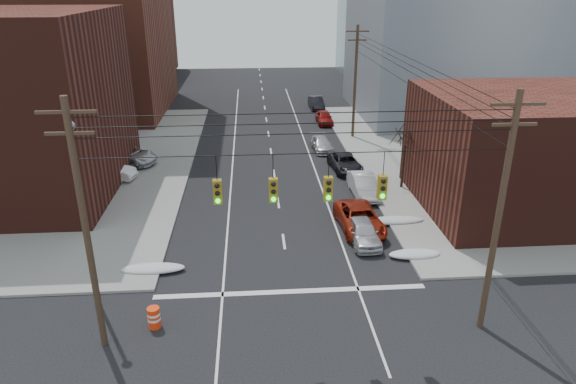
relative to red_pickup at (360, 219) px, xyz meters
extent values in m
plane|color=black|center=(-4.95, -13.30, -0.75)|extent=(160.00, 160.00, 0.00)
cube|color=gray|center=(22.05, 13.70, -0.67)|extent=(40.00, 40.00, 0.15)
cube|color=#461C15|center=(-30.95, 60.70, 5.25)|extent=(22.00, 18.00, 12.00)
cube|color=gray|center=(17.05, 30.70, 11.75)|extent=(22.00, 20.00, 25.00)
cube|color=gray|center=(19.05, 56.70, 10.25)|extent=(20.00, 18.00, 22.00)
cube|color=#461C15|center=(13.05, 2.70, 3.25)|extent=(16.00, 12.00, 8.00)
cylinder|color=#473323|center=(-13.45, -10.30, 4.75)|extent=(0.28, 0.28, 11.00)
cube|color=#473323|center=(-13.45, -10.30, 9.65)|extent=(2.20, 0.12, 0.12)
cube|color=#473323|center=(-13.45, -10.30, 8.85)|extent=(1.80, 0.12, 0.12)
cylinder|color=#473323|center=(3.55, -10.30, 4.75)|extent=(0.28, 0.28, 11.00)
cube|color=#473323|center=(3.55, -10.30, 9.65)|extent=(2.20, 0.12, 0.12)
cube|color=#473323|center=(3.55, -10.30, 8.85)|extent=(1.80, 0.12, 0.12)
cylinder|color=#473323|center=(3.55, 20.70, 4.75)|extent=(0.28, 0.28, 11.00)
cube|color=#473323|center=(3.55, 20.70, 9.65)|extent=(2.20, 0.12, 0.12)
cube|color=#473323|center=(3.55, 20.70, 8.85)|extent=(1.80, 0.12, 0.12)
cylinder|color=black|center=(-4.95, -10.30, 7.85)|extent=(17.00, 0.04, 0.04)
cylinder|color=black|center=(-8.15, -10.30, 7.35)|extent=(0.03, 0.03, 1.00)
cube|color=olive|center=(-8.15, -10.30, 6.35)|extent=(0.35, 0.30, 1.00)
sphere|color=black|center=(-8.15, -10.47, 6.67)|extent=(0.20, 0.20, 0.20)
sphere|color=black|center=(-8.15, -10.47, 6.35)|extent=(0.20, 0.20, 0.20)
sphere|color=#0CE526|center=(-8.15, -10.47, 6.03)|extent=(0.20, 0.20, 0.20)
cylinder|color=black|center=(-5.95, -10.30, 7.35)|extent=(0.03, 0.03, 1.00)
cube|color=olive|center=(-5.95, -10.30, 6.35)|extent=(0.35, 0.30, 1.00)
sphere|color=black|center=(-5.95, -10.47, 6.67)|extent=(0.20, 0.20, 0.20)
sphere|color=black|center=(-5.95, -10.47, 6.35)|extent=(0.20, 0.20, 0.20)
sphere|color=#0CE526|center=(-5.95, -10.47, 6.03)|extent=(0.20, 0.20, 0.20)
cylinder|color=black|center=(-3.75, -10.30, 7.35)|extent=(0.03, 0.03, 1.00)
cube|color=olive|center=(-3.75, -10.30, 6.35)|extent=(0.35, 0.30, 1.00)
sphere|color=black|center=(-3.75, -10.47, 6.67)|extent=(0.20, 0.20, 0.20)
sphere|color=black|center=(-3.75, -10.47, 6.35)|extent=(0.20, 0.20, 0.20)
sphere|color=#0CE526|center=(-3.75, -10.47, 6.03)|extent=(0.20, 0.20, 0.20)
cylinder|color=black|center=(-1.55, -10.30, 7.35)|extent=(0.03, 0.03, 1.00)
cube|color=olive|center=(-1.55, -10.30, 6.35)|extent=(0.35, 0.30, 1.00)
sphere|color=black|center=(-1.55, -10.47, 6.67)|extent=(0.20, 0.20, 0.20)
sphere|color=black|center=(-1.55, -10.47, 6.35)|extent=(0.20, 0.20, 0.20)
sphere|color=#0CE526|center=(-1.55, -10.47, 6.03)|extent=(0.20, 0.20, 0.20)
cylinder|color=gray|center=(-14.45, -7.30, 3.75)|extent=(0.18, 0.18, 9.00)
sphere|color=gray|center=(-14.45, -7.30, 8.35)|extent=(0.44, 0.44, 0.44)
cylinder|color=black|center=(4.65, 6.70, 1.00)|extent=(0.20, 0.20, 3.50)
cylinder|color=black|center=(5.04, 6.81, 3.33)|extent=(0.27, 0.82, 1.19)
cylinder|color=black|center=(4.88, 7.27, 3.41)|extent=(1.17, 0.54, 1.38)
cylinder|color=black|center=(4.23, 7.44, 3.45)|extent=(1.44, 1.00, 1.48)
cylinder|color=black|center=(4.26, 6.76, 3.33)|extent=(0.17, 0.84, 1.19)
cylinder|color=black|center=(4.20, 6.28, 3.41)|extent=(0.82, 0.99, 1.40)
cylinder|color=black|center=(4.72, 5.84, 3.45)|extent=(1.74, 0.21, 1.43)
cylinder|color=black|center=(4.99, 6.47, 3.33)|extent=(0.48, 0.73, 1.20)
ellipsoid|color=silver|center=(-12.35, -4.30, -0.54)|extent=(3.50, 1.08, 0.42)
ellipsoid|color=silver|center=(2.45, -3.80, -0.54)|extent=(3.00, 1.08, 0.42)
ellipsoid|color=silver|center=(2.45, 0.70, -0.54)|extent=(4.00, 1.08, 0.42)
imported|color=maroon|center=(0.00, 0.00, 0.00)|extent=(2.81, 5.52, 1.49)
imported|color=silver|center=(-0.15, -1.70, -0.04)|extent=(1.83, 4.21, 1.41)
imported|color=silver|center=(1.45, 5.64, 0.03)|extent=(1.73, 4.73, 1.55)
imported|color=black|center=(1.06, 11.10, -0.09)|extent=(2.63, 4.94, 1.32)
imported|color=#B3B3B8|center=(-0.15, 16.70, -0.14)|extent=(1.95, 4.29, 1.22)
imported|color=maroon|center=(1.45, 26.39, -0.04)|extent=(1.69, 4.14, 1.41)
imported|color=black|center=(1.45, 33.66, 0.00)|extent=(1.67, 4.54, 1.49)
imported|color=white|center=(-18.20, 10.00, 0.14)|extent=(4.68, 2.52, 1.46)
imported|color=#B5B4B9|center=(-17.59, 13.69, 0.18)|extent=(6.18, 4.49, 1.56)
imported|color=black|center=(-23.32, 5.59, 0.06)|extent=(4.91, 3.52, 1.32)
imported|color=#9D9DA2|center=(-21.30, 10.16, 0.03)|extent=(3.88, 2.15, 1.25)
cylinder|color=#FF360D|center=(-11.45, -9.23, -0.23)|extent=(0.58, 0.58, 1.03)
cylinder|color=white|center=(-11.45, -9.23, -0.02)|extent=(0.59, 0.59, 0.12)
cylinder|color=white|center=(-11.45, -9.23, -0.28)|extent=(0.59, 0.59, 0.12)
camera|label=1|loc=(-6.77, -29.16, 14.06)|focal=32.00mm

